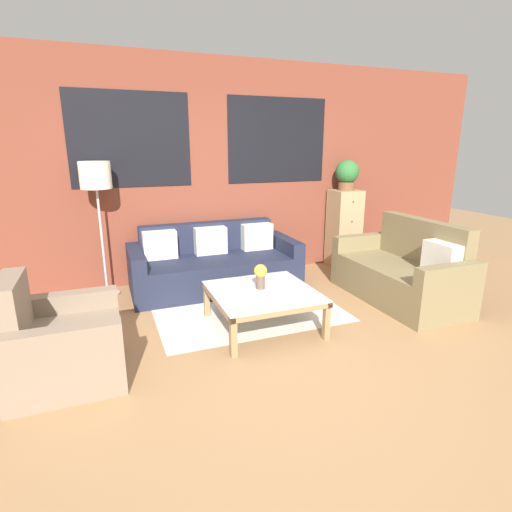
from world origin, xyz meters
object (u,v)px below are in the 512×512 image
at_px(coffee_table, 263,295).
at_px(floor_lamp, 96,182).
at_px(armchair_corner, 62,344).
at_px(flower_vase, 260,274).
at_px(couch_dark, 214,265).
at_px(drawer_cabinet, 344,229).
at_px(potted_plant, 347,174).
at_px(settee_vintage, 403,273).

xyz_separation_m(coffee_table, floor_lamp, (-1.41, 1.49, 1.01)).
height_order(armchair_corner, flower_vase, armchair_corner).
bearing_deg(coffee_table, couch_dark, 95.81).
bearing_deg(drawer_cabinet, flower_vase, -142.60).
height_order(armchair_corner, potted_plant, potted_plant).
distance_m(couch_dark, floor_lamp, 1.67).
bearing_deg(armchair_corner, drawer_cabinet, 25.94).
xyz_separation_m(couch_dark, drawer_cabinet, (2.03, 0.22, 0.28)).
distance_m(drawer_cabinet, potted_plant, 0.79).
bearing_deg(coffee_table, drawer_cabinet, 38.62).
bearing_deg(flower_vase, potted_plant, 37.40).
relative_size(floor_lamp, flower_vase, 6.40).
xyz_separation_m(armchair_corner, coffee_table, (1.77, 0.27, 0.05)).
distance_m(settee_vintage, armchair_corner, 3.58).
bearing_deg(coffee_table, flower_vase, 89.01).
distance_m(settee_vintage, floor_lamp, 3.64).
xyz_separation_m(couch_dark, coffee_table, (0.13, -1.30, 0.04)).
distance_m(potted_plant, flower_vase, 2.52).
height_order(couch_dark, floor_lamp, floor_lamp).
bearing_deg(coffee_table, potted_plant, 38.62).
relative_size(floor_lamp, drawer_cabinet, 1.40).
bearing_deg(floor_lamp, drawer_cabinet, 0.44).
height_order(settee_vintage, drawer_cabinet, drawer_cabinet).
bearing_deg(couch_dark, floor_lamp, 171.54).
height_order(armchair_corner, floor_lamp, floor_lamp).
height_order(drawer_cabinet, flower_vase, drawer_cabinet).
distance_m(couch_dark, potted_plant, 2.30).
bearing_deg(floor_lamp, flower_vase, -45.14).
distance_m(settee_vintage, drawer_cabinet, 1.43).
xyz_separation_m(coffee_table, potted_plant, (1.89, 1.51, 1.02)).
bearing_deg(armchair_corner, couch_dark, 43.76).
relative_size(settee_vintage, potted_plant, 3.76).
xyz_separation_m(settee_vintage, armchair_corner, (-3.56, -0.38, -0.03)).
bearing_deg(potted_plant, armchair_corner, -154.06).
bearing_deg(coffee_table, floor_lamp, 133.54).
xyz_separation_m(floor_lamp, flower_vase, (1.41, -1.42, -0.81)).
bearing_deg(potted_plant, floor_lamp, -179.56).
distance_m(couch_dark, coffee_table, 1.30).
bearing_deg(drawer_cabinet, couch_dark, -173.91).
relative_size(coffee_table, flower_vase, 3.98).
bearing_deg(settee_vintage, potted_plant, 85.79).
bearing_deg(couch_dark, coffee_table, -84.19).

